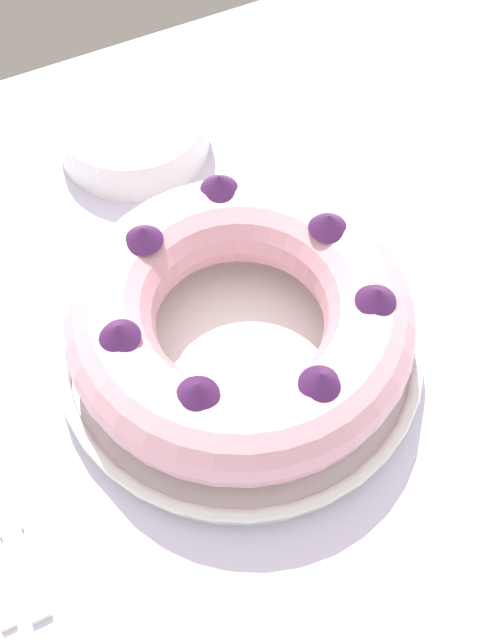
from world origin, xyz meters
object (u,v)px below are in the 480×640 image
object	(u,v)px
cake_knife	(13,537)
side_bowl	(133,130)
serving_dish	(240,353)
bundt_cake	(240,319)

from	to	relation	value
cake_knife	side_bowl	xyz separation A→B (m)	(0.26, 0.37, 0.02)
serving_dish	bundt_cake	distance (m)	0.06
serving_dish	side_bowl	size ratio (longest dim) A/B	2.04
serving_dish	cake_knife	xyz separation A→B (m)	(-0.24, -0.07, -0.01)
bundt_cake	cake_knife	bearing A→B (deg)	-163.39
serving_dish	cake_knife	distance (m)	0.25
side_bowl	serving_dish	bearing A→B (deg)	-93.00
serving_dish	side_bowl	xyz separation A→B (m)	(0.02, 0.30, 0.01)
bundt_cake	side_bowl	distance (m)	0.30
serving_dish	cake_knife	world-z (taller)	serving_dish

